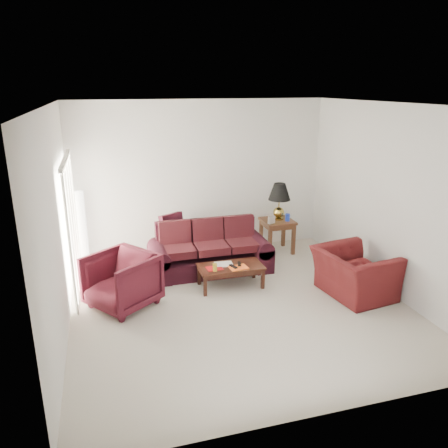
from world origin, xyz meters
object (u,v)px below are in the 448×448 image
armchair_right (354,273)px  coffee_table (231,276)px  end_table (277,236)px  armchair_left (122,281)px  sofa (210,248)px  floor_lamp (81,230)px

armchair_right → coffee_table: (-1.82, 0.83, -0.19)m
end_table → armchair_left: bearing=-154.3°
sofa → armchair_left: sofa is taller
coffee_table → floor_lamp: bearing=135.1°
sofa → floor_lamp: size_ratio=1.48×
floor_lamp → armchair_right: 4.84m
coffee_table → sofa: bearing=91.6°
armchair_left → coffee_table: bearing=59.3°
end_table → floor_lamp: (-3.76, 0.23, 0.40)m
sofa → end_table: size_ratio=3.25×
armchair_right → floor_lamp: bearing=52.3°
sofa → coffee_table: (0.17, -0.72, -0.26)m
end_table → coffee_table: bearing=-136.3°
end_table → armchair_left: size_ratio=0.72×
floor_lamp → armchair_left: 1.88m
sofa → armchair_left: size_ratio=2.34×
sofa → armchair_left: (-1.61, -0.92, -0.02)m
sofa → coffee_table: sofa is taller
end_table → armchair_left: armchair_left is taller
armchair_left → coffee_table: (1.78, 0.21, -0.23)m
floor_lamp → armchair_left: bearing=-71.0°
sofa → floor_lamp: bearing=162.2°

